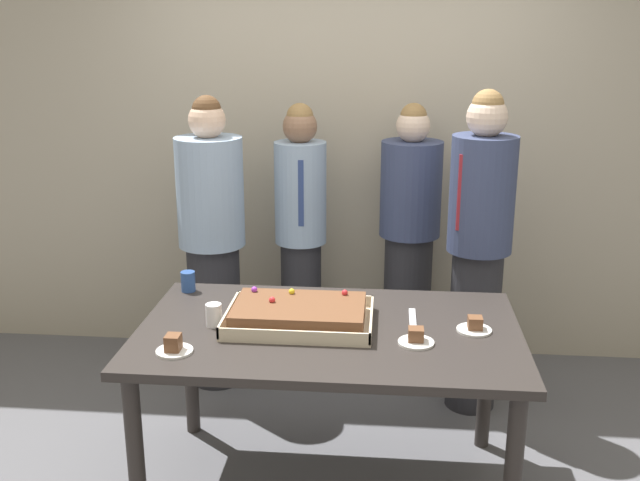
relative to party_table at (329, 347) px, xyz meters
name	(u,v)px	position (x,y,z in m)	size (l,w,h in m)	color
interior_back_panel	(351,118)	(0.00, 1.60, 0.80)	(8.00, 0.12, 3.00)	#B2A893
party_table	(329,347)	(0.00, 0.00, 0.00)	(1.66, 1.01, 0.80)	#2D2826
sheet_cake	(299,315)	(-0.13, 0.03, 0.14)	(0.64, 0.44, 0.12)	beige
plated_slice_near_left	(475,327)	(0.62, 0.03, 0.11)	(0.15, 0.15, 0.06)	white
plated_slice_near_right	(174,347)	(-0.60, -0.30, 0.12)	(0.15, 0.15, 0.08)	white
plated_slice_far_left	(416,338)	(0.37, -0.12, 0.11)	(0.15, 0.15, 0.06)	white
drink_cup_nearest	(188,281)	(-0.73, 0.39, 0.14)	(0.07, 0.07, 0.10)	#2D5199
drink_cup_middle	(214,315)	(-0.50, -0.02, 0.14)	(0.07, 0.07, 0.10)	white
cake_server_utensil	(413,317)	(0.36, 0.14, 0.10)	(0.03, 0.20, 0.01)	silver
person_serving_front	(301,235)	(-0.27, 1.20, 0.16)	(0.30, 0.30, 1.63)	#28282D
person_green_shirt_behind	(212,241)	(-0.75, 1.00, 0.16)	(0.38, 0.38, 1.69)	#28282D
person_striped_tie_right	(409,239)	(0.37, 1.25, 0.14)	(0.35, 0.35, 1.63)	#28282D
person_far_right_suit	(479,249)	(0.73, 0.84, 0.21)	(0.34, 0.34, 1.75)	#28282D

